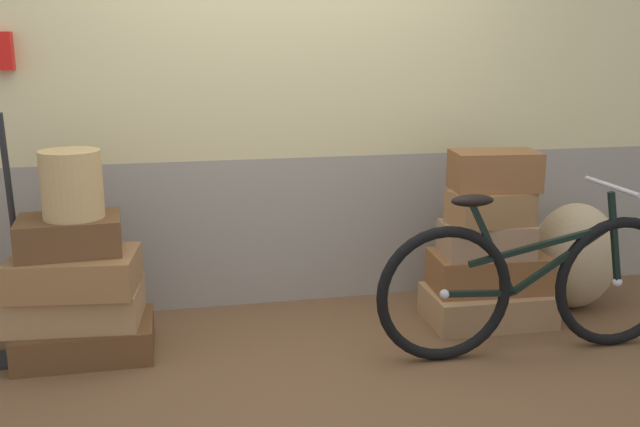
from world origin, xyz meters
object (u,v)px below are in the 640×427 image
at_px(suitcase_1, 76,304).
at_px(bicycle, 533,285).
at_px(suitcase_5, 488,271).
at_px(suitcase_7, 490,208).
at_px(suitcase_0, 86,339).
at_px(suitcase_8, 495,171).
at_px(wicker_basket, 72,184).
at_px(suitcase_3, 70,235).
at_px(suitcase_4, 487,306).
at_px(suitcase_6, 486,239).
at_px(suitcase_2, 75,272).
at_px(burlap_sack, 574,256).

height_order(suitcase_1, bicycle, bicycle).
bearing_deg(suitcase_5, suitcase_7, -120.37).
xyz_separation_m(suitcase_0, suitcase_8, (2.25, 0.03, 0.80)).
bearing_deg(suitcase_5, wicker_basket, -175.80).
bearing_deg(suitcase_5, suitcase_3, -176.11).
distance_m(suitcase_0, suitcase_8, 2.39).
distance_m(suitcase_3, suitcase_4, 2.34).
bearing_deg(suitcase_1, suitcase_5, 4.91).
bearing_deg(suitcase_4, suitcase_7, -155.93).
bearing_deg(suitcase_0, suitcase_5, 0.44).
relative_size(suitcase_6, wicker_basket, 1.48).
relative_size(suitcase_3, suitcase_4, 0.71).
height_order(suitcase_4, suitcase_6, suitcase_6).
relative_size(suitcase_2, suitcase_3, 1.22).
height_order(suitcase_1, suitcase_7, suitcase_7).
distance_m(suitcase_5, suitcase_7, 0.39).
height_order(suitcase_0, suitcase_5, suitcase_5).
bearing_deg(suitcase_6, bicycle, -78.64).
relative_size(suitcase_4, burlap_sack, 1.08).
xyz_separation_m(suitcase_4, suitcase_7, (-0.02, -0.01, 0.59)).
xyz_separation_m(suitcase_0, suitcase_4, (2.24, -0.01, 0.01)).
height_order(suitcase_3, suitcase_6, suitcase_3).
xyz_separation_m(suitcase_5, suitcase_8, (0.01, 0.00, 0.59)).
bearing_deg(suitcase_2, bicycle, -3.89).
height_order(suitcase_2, suitcase_4, suitcase_2).
relative_size(suitcase_0, suitcase_7, 1.52).
bearing_deg(suitcase_8, suitcase_0, -173.04).
bearing_deg(suitcase_7, bicycle, -89.21).
bearing_deg(suitcase_0, suitcase_4, -0.38).
bearing_deg(suitcase_2, suitcase_6, 7.53).
relative_size(suitcase_7, suitcase_8, 0.95).
distance_m(suitcase_5, wicker_basket, 2.33).
relative_size(suitcase_2, wicker_basket, 1.80).
relative_size(suitcase_2, suitcase_7, 1.36).
distance_m(suitcase_6, suitcase_8, 0.39).
xyz_separation_m(suitcase_3, suitcase_8, (2.29, 0.01, 0.24)).
bearing_deg(suitcase_3, suitcase_7, -4.48).
relative_size(wicker_basket, burlap_sack, 0.52).
relative_size(suitcase_0, suitcase_4, 0.97).
bearing_deg(suitcase_6, suitcase_0, -174.90).
height_order(suitcase_8, burlap_sack, suitcase_8).
height_order(suitcase_5, suitcase_8, suitcase_8).
relative_size(suitcase_2, suitcase_8, 1.28).
bearing_deg(suitcase_8, suitcase_7, -120.83).
xyz_separation_m(suitcase_3, wicker_basket, (0.03, -0.01, 0.26)).
bearing_deg(suitcase_4, suitcase_5, 77.33).
bearing_deg(bicycle, suitcase_7, 96.40).
relative_size(suitcase_2, suitcase_6, 1.22).
relative_size(suitcase_8, bicycle, 0.28).
xyz_separation_m(suitcase_1, suitcase_8, (2.29, -0.01, 0.62)).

